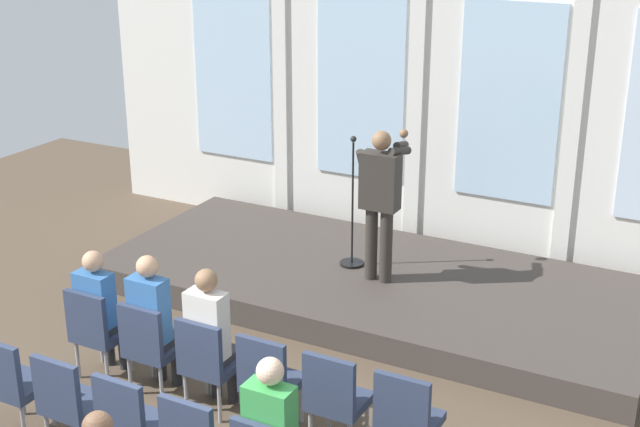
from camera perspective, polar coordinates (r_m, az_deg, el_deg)
rear_partition at (r=11.12m, az=7.47°, el=7.49°), size 9.67×0.14×4.07m
stage_platform at (r=10.29m, az=3.50°, el=-4.57°), size 6.25×2.72×0.30m
speaker at (r=9.71m, az=3.89°, el=1.20°), size 0.52×0.69×1.72m
mic_stand at (r=10.30m, az=2.07°, el=-1.57°), size 0.28×0.28×1.55m
chair_r0_c0 at (r=8.74m, az=-14.18°, el=-7.14°), size 0.46×0.44×0.94m
audience_r0_c0 at (r=8.71m, az=-13.93°, el=-5.81°), size 0.36×0.39×1.31m
chair_r0_c1 at (r=8.36m, az=-10.88°, el=-8.17°), size 0.46×0.44×0.94m
audience_r0_c1 at (r=8.31m, az=-10.65°, el=-6.55°), size 0.36×0.39×1.38m
chair_r0_c2 at (r=8.02m, az=-7.26°, el=-9.26°), size 0.46×0.44×0.94m
audience_r0_c2 at (r=7.96m, az=-7.01°, el=-7.58°), size 0.36×0.39×1.38m
chair_r0_c3 at (r=7.71m, az=-3.32°, el=-10.41°), size 0.46×0.44×0.94m
chair_r0_c4 at (r=7.45m, az=0.96°, el=-11.59°), size 0.46×0.44×0.94m
chair_r0_c5 at (r=7.23m, az=5.57°, el=-12.77°), size 0.46×0.44×0.94m
chair_r1_c0 at (r=8.09m, az=-19.16°, el=-10.03°), size 0.46×0.44×0.94m
chair_r1_c1 at (r=7.69m, az=-15.82°, el=-11.34°), size 0.46×0.44×0.94m
chair_r1_c2 at (r=7.31m, az=-12.09°, el=-12.76°), size 0.46×0.44×0.94m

